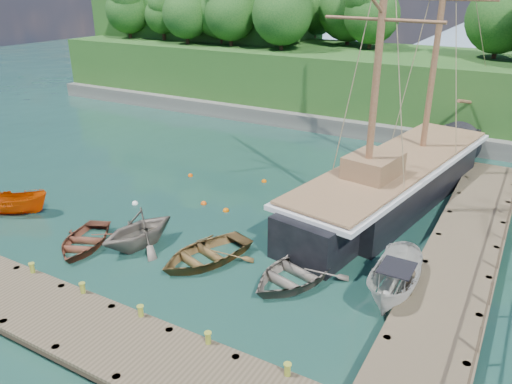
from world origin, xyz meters
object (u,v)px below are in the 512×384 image
(schooner, at_px, (394,184))
(cabin_boat_white, at_px, (393,297))
(rowboat_1, at_px, (140,246))
(rowboat_3, at_px, (295,280))
(rowboat_0, at_px, (84,246))
(rowboat_2, at_px, (206,261))
(motorboat_orange, at_px, (16,214))

(schooner, bearing_deg, cabin_boat_white, -64.37)
(rowboat_1, height_order, rowboat_3, rowboat_1)
(cabin_boat_white, bearing_deg, rowboat_1, -172.71)
(rowboat_3, distance_m, schooner, 10.69)
(rowboat_0, xyz_separation_m, rowboat_2, (5.93, 1.82, 0.00))
(rowboat_0, height_order, rowboat_2, rowboat_2)
(cabin_boat_white, bearing_deg, rowboat_0, -168.85)
(rowboat_3, bearing_deg, rowboat_1, -156.34)
(rowboat_2, bearing_deg, motorboat_orange, -156.02)
(rowboat_3, distance_m, motorboat_orange, 16.48)
(rowboat_1, height_order, cabin_boat_white, rowboat_1)
(rowboat_3, bearing_deg, motorboat_orange, -158.10)
(rowboat_0, xyz_separation_m, rowboat_3, (10.23, 2.42, 0.00))
(rowboat_3, xyz_separation_m, schooner, (1.32, 10.56, 1.04))
(rowboat_1, distance_m, motorboat_orange, 8.50)
(rowboat_0, bearing_deg, rowboat_2, -6.23)
(rowboat_2, bearing_deg, rowboat_1, -153.84)
(rowboat_2, xyz_separation_m, rowboat_3, (4.31, 0.59, 0.00))
(rowboat_1, height_order, motorboat_orange, rowboat_1)
(rowboat_3, distance_m, cabin_boat_white, 4.15)
(schooner, bearing_deg, rowboat_3, -87.25)
(motorboat_orange, relative_size, cabin_boat_white, 0.80)
(motorboat_orange, bearing_deg, rowboat_2, -113.78)
(motorboat_orange, height_order, schooner, schooner)
(rowboat_0, height_order, rowboat_1, rowboat_1)
(rowboat_1, xyz_separation_m, rowboat_2, (3.61, 0.46, 0.00))
(rowboat_1, relative_size, rowboat_2, 0.84)
(cabin_boat_white, bearing_deg, motorboat_orange, -174.65)
(rowboat_0, relative_size, schooner, 0.16)
(rowboat_0, relative_size, rowboat_1, 1.03)
(rowboat_1, xyz_separation_m, motorboat_orange, (-8.48, -0.62, 0.00))
(rowboat_2, distance_m, schooner, 12.54)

